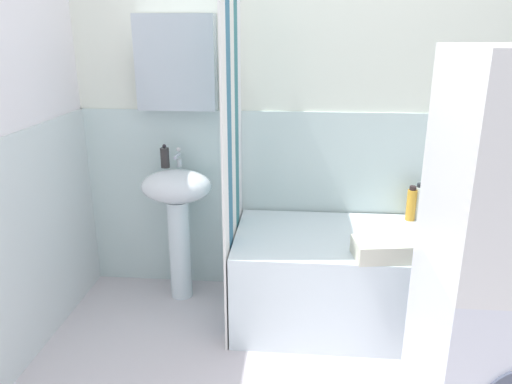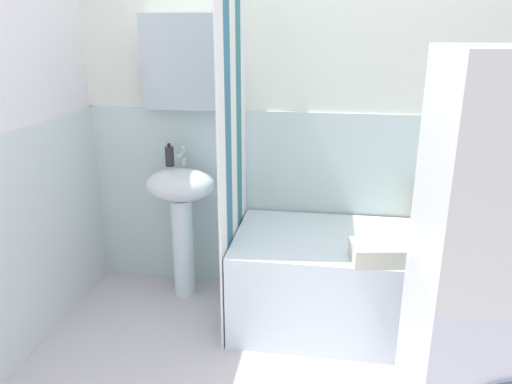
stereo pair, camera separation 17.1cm
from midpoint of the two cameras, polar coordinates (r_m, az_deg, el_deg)
wall_back_tiled at (r=3.10m, az=8.88°, el=8.08°), size 3.60×0.18×2.40m
wall_left_tiled at (r=2.68m, az=-25.88°, el=4.31°), size 0.07×1.81×2.40m
sink at (r=3.12m, az=-7.16°, el=-1.45°), size 0.44×0.34×0.86m
faucet at (r=3.11m, az=-6.96°, el=4.10°), size 0.03×0.12×0.12m
soap_dispenser at (r=3.12m, az=-8.48°, el=4.15°), size 0.05×0.05×0.15m
bathtub at (r=3.00m, az=13.44°, el=-10.15°), size 1.45×0.75×0.55m
shower_curtain at (r=2.76m, az=-0.88°, el=4.04°), size 0.01×0.75×2.00m
shampoo_bottle at (r=3.27m, az=24.43°, el=-2.25°), size 0.07×0.07×0.16m
conditioner_bottle at (r=3.22m, az=22.94°, el=-1.63°), size 0.04×0.04×0.23m
body_wash_bottle at (r=3.20m, az=20.44°, el=-1.49°), size 0.06×0.06×0.23m
lotion_bottle at (r=3.16m, az=19.64°, el=-1.74°), size 0.06×0.06×0.22m
towel_folded at (r=2.63m, az=16.68°, el=-6.79°), size 0.38×0.25×0.10m
washer_dryer_stack at (r=2.07m, az=28.68°, el=-8.74°), size 0.57×0.61×1.64m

